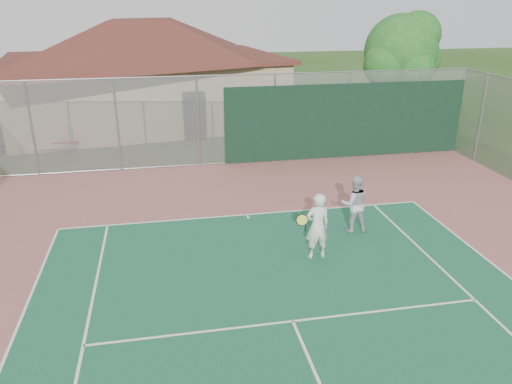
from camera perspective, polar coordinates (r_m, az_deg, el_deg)
The scene contains 6 objects.
back_fence at distance 19.86m, azimuth 2.44°, elevation 8.11°, with size 20.08×0.11×3.53m.
clubhouse at distance 27.13m, azimuth -12.70°, elevation 14.35°, with size 15.62×11.62×6.19m.
bleachers at distance 23.97m, azimuth -23.30°, elevation 6.12°, with size 3.40×2.28×1.18m.
tree at distance 25.37m, azimuth 16.39°, elevation 14.91°, with size 4.07×3.86×5.68m.
player_white_front at distance 12.54m, azimuth 7.00°, elevation -3.95°, with size 0.99×0.63×1.73m.
player_grey_back at distance 14.17m, azimuth 11.15°, elevation -1.39°, with size 0.84×0.68×1.64m.
Camera 1 is at (-2.34, -1.84, 6.18)m, focal length 35.00 mm.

